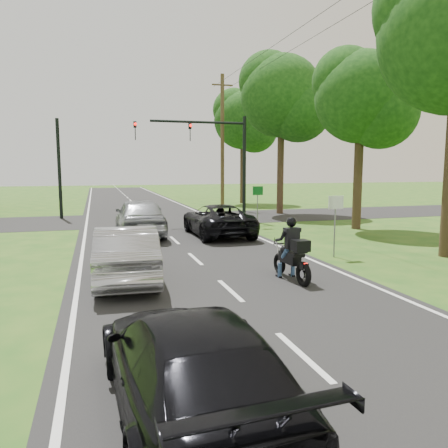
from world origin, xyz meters
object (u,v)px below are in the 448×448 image
at_px(motorcycle_rider, 292,255).
at_px(utility_pole_far, 222,141).
at_px(sign_white, 336,211).
at_px(traffic_signal, 213,149).
at_px(dark_car_behind, 190,363).
at_px(silver_suv, 140,217).
at_px(sign_green, 258,197).
at_px(silver_sedan, 126,254).
at_px(dark_suv, 217,220).

distance_m(motorcycle_rider, utility_pole_far, 22.33).
bearing_deg(sign_white, utility_pole_far, 85.49).
distance_m(traffic_signal, utility_pole_far, 8.55).
distance_m(dark_car_behind, sign_white, 10.67).
distance_m(silver_suv, dark_car_behind, 14.79).
distance_m(utility_pole_far, sign_green, 11.63).
distance_m(silver_sedan, sign_green, 11.83).
height_order(utility_pole_far, sign_green, utility_pole_far).
bearing_deg(traffic_signal, sign_green, -62.62).
relative_size(silver_suv, utility_pole_far, 0.51).
bearing_deg(dark_car_behind, utility_pole_far, -109.89).
distance_m(sign_white, sign_green, 8.00).
relative_size(utility_pole_far, sign_green, 4.71).
relative_size(motorcycle_rider, utility_pole_far, 0.21).
height_order(dark_suv, silver_suv, silver_suv).
distance_m(traffic_signal, sign_white, 11.39).
bearing_deg(dark_car_behind, sign_white, -132.78).
height_order(motorcycle_rider, sign_white, sign_white).
xyz_separation_m(dark_suv, silver_suv, (-3.40, 0.79, 0.15)).
relative_size(dark_suv, silver_suv, 1.01).
height_order(silver_sedan, traffic_signal, traffic_signal).
xyz_separation_m(dark_car_behind, sign_green, (7.02, 16.16, 0.91)).
bearing_deg(silver_suv, dark_suv, 167.51).
bearing_deg(motorcycle_rider, dark_suv, 86.19).
bearing_deg(utility_pole_far, traffic_signal, -109.68).
bearing_deg(dark_suv, silver_sedan, 56.60).
bearing_deg(silver_suv, utility_pole_far, -120.50).
height_order(traffic_signal, sign_green, traffic_signal).
relative_size(sign_white, sign_green, 1.00).
relative_size(dark_car_behind, utility_pole_far, 0.47).
bearing_deg(dark_suv, motorcycle_rider, 88.05).
xyz_separation_m(dark_suv, silver_sedan, (-4.54, -7.08, 0.04)).
bearing_deg(dark_car_behind, silver_suv, -96.12).
distance_m(silver_sedan, silver_suv, 7.95).
relative_size(silver_suv, sign_green, 2.40).
bearing_deg(sign_green, utility_pole_far, 83.27).
xyz_separation_m(motorcycle_rider, sign_white, (2.76, 2.45, 0.90)).
relative_size(dark_suv, sign_white, 2.42).
xyz_separation_m(motorcycle_rider, sign_green, (2.96, 10.45, 0.90)).
height_order(silver_suv, sign_white, sign_white).
height_order(motorcycle_rider, silver_sedan, motorcycle_rider).
bearing_deg(utility_pole_far, sign_white, -94.51).
distance_m(traffic_signal, sign_green, 4.24).
xyz_separation_m(dark_suv, sign_white, (2.58, -5.82, 0.87)).
bearing_deg(sign_white, silver_suv, 132.15).
distance_m(motorcycle_rider, silver_suv, 9.62).
distance_m(silver_suv, traffic_signal, 7.17).
bearing_deg(dark_car_behind, sign_green, -116.36).
relative_size(motorcycle_rider, traffic_signal, 0.32).
xyz_separation_m(traffic_signal, sign_white, (1.36, -11.02, -2.54)).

